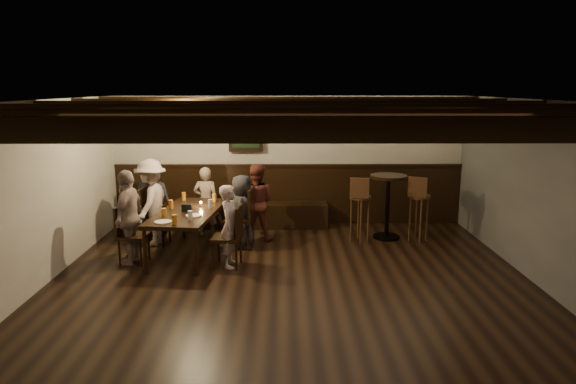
{
  "coord_description": "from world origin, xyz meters",
  "views": [
    {
      "loc": [
        -0.1,
        -6.03,
        2.57
      ],
      "look_at": [
        -0.04,
        1.3,
        1.05
      ],
      "focal_mm": 32.0,
      "sensor_mm": 36.0,
      "label": 1
    }
  ],
  "objects_px": {
    "person_left_far": "(129,217)",
    "high_top_table": "(388,197)",
    "person_bench_right": "(256,202)",
    "person_right_near": "(242,212)",
    "chair_left_far": "(133,245)",
    "chair_right_near": "(241,229)",
    "bar_stool_right": "(418,217)",
    "chair_left_near": "(154,228)",
    "person_bench_left": "(153,199)",
    "person_bench_centre": "(206,202)",
    "dining_table": "(188,214)",
    "person_right_far": "(230,226)",
    "chair_right_far": "(229,248)",
    "person_left_near": "(151,202)",
    "bar_stool_left": "(360,218)"
  },
  "relations": [
    {
      "from": "bar_stool_left",
      "to": "person_bench_left",
      "type": "bearing_deg",
      "value": -171.04
    },
    {
      "from": "chair_right_far",
      "to": "person_bench_right",
      "type": "distance_m",
      "value": 1.41
    },
    {
      "from": "person_bench_left",
      "to": "high_top_table",
      "type": "relative_size",
      "value": 1.21
    },
    {
      "from": "person_left_near",
      "to": "person_right_near",
      "type": "bearing_deg",
      "value": 90.0
    },
    {
      "from": "person_bench_right",
      "to": "person_right_far",
      "type": "relative_size",
      "value": 1.08
    },
    {
      "from": "person_right_near",
      "to": "person_right_far",
      "type": "height_order",
      "value": "person_right_far"
    },
    {
      "from": "person_bench_left",
      "to": "high_top_table",
      "type": "bearing_deg",
      "value": -175.53
    },
    {
      "from": "chair_right_near",
      "to": "person_bench_right",
      "type": "bearing_deg",
      "value": -21.74
    },
    {
      "from": "person_bench_right",
      "to": "bar_stool_right",
      "type": "height_order",
      "value": "person_bench_right"
    },
    {
      "from": "chair_right_near",
      "to": "bar_stool_right",
      "type": "relative_size",
      "value": 0.87
    },
    {
      "from": "chair_left_far",
      "to": "person_bench_centre",
      "type": "distance_m",
      "value": 1.7
    },
    {
      "from": "person_bench_left",
      "to": "person_bench_right",
      "type": "xyz_separation_m",
      "value": [
        1.79,
        -0.2,
        -0.01
      ]
    },
    {
      "from": "chair_right_far",
      "to": "person_left_far",
      "type": "height_order",
      "value": "person_left_far"
    },
    {
      "from": "chair_left_far",
      "to": "chair_right_near",
      "type": "xyz_separation_m",
      "value": [
        1.53,
        0.73,
        0.03
      ]
    },
    {
      "from": "person_left_far",
      "to": "person_left_near",
      "type": "bearing_deg",
      "value": 180.0
    },
    {
      "from": "dining_table",
      "to": "person_right_far",
      "type": "xyz_separation_m",
      "value": [
        0.7,
        -0.53,
        -0.04
      ]
    },
    {
      "from": "chair_left_near",
      "to": "high_top_table",
      "type": "relative_size",
      "value": 0.85
    },
    {
      "from": "dining_table",
      "to": "person_left_near",
      "type": "height_order",
      "value": "person_left_near"
    },
    {
      "from": "chair_right_far",
      "to": "person_left_near",
      "type": "distance_m",
      "value": 1.78
    },
    {
      "from": "person_bench_centre",
      "to": "person_bench_right",
      "type": "relative_size",
      "value": 0.93
    },
    {
      "from": "chair_left_far",
      "to": "bar_stool_right",
      "type": "distance_m",
      "value": 4.63
    },
    {
      "from": "person_bench_right",
      "to": "person_right_far",
      "type": "height_order",
      "value": "person_bench_right"
    },
    {
      "from": "person_bench_centre",
      "to": "person_right_near",
      "type": "bearing_deg",
      "value": 141.34
    },
    {
      "from": "chair_left_near",
      "to": "high_top_table",
      "type": "height_order",
      "value": "high_top_table"
    },
    {
      "from": "chair_left_near",
      "to": "person_right_near",
      "type": "height_order",
      "value": "person_right_near"
    },
    {
      "from": "person_bench_left",
      "to": "person_bench_right",
      "type": "height_order",
      "value": "person_bench_left"
    },
    {
      "from": "person_bench_left",
      "to": "high_top_table",
      "type": "height_order",
      "value": "person_bench_left"
    },
    {
      "from": "high_top_table",
      "to": "person_left_near",
      "type": "bearing_deg",
      "value": -175.2
    },
    {
      "from": "person_right_near",
      "to": "person_bench_left",
      "type": "bearing_deg",
      "value": 74.74
    },
    {
      "from": "chair_right_near",
      "to": "chair_left_far",
      "type": "bearing_deg",
      "value": 122.03
    },
    {
      "from": "chair_left_near",
      "to": "person_right_far",
      "type": "distance_m",
      "value": 1.75
    },
    {
      "from": "chair_left_far",
      "to": "chair_right_near",
      "type": "bearing_deg",
      "value": 122.03
    },
    {
      "from": "chair_left_far",
      "to": "bar_stool_left",
      "type": "relative_size",
      "value": 0.77
    },
    {
      "from": "chair_right_near",
      "to": "person_left_near",
      "type": "xyz_separation_m",
      "value": [
        -1.46,
        0.16,
        0.41
      ]
    },
    {
      "from": "chair_left_near",
      "to": "dining_table",
      "type": "bearing_deg",
      "value": 57.99
    },
    {
      "from": "dining_table",
      "to": "chair_right_far",
      "type": "bearing_deg",
      "value": -32.05
    },
    {
      "from": "person_bench_centre",
      "to": "person_right_far",
      "type": "height_order",
      "value": "person_bench_centre"
    },
    {
      "from": "chair_left_near",
      "to": "person_bench_left",
      "type": "bearing_deg",
      "value": -158.18
    },
    {
      "from": "chair_left_near",
      "to": "chair_right_near",
      "type": "height_order",
      "value": "chair_right_near"
    },
    {
      "from": "dining_table",
      "to": "person_bench_left",
      "type": "bearing_deg",
      "value": 135.0
    },
    {
      "from": "bar_stool_left",
      "to": "person_left_near",
      "type": "bearing_deg",
      "value": -163.47
    },
    {
      "from": "person_left_far",
      "to": "high_top_table",
      "type": "distance_m",
      "value": 4.21
    },
    {
      "from": "dining_table",
      "to": "chair_right_far",
      "type": "relative_size",
      "value": 2.17
    },
    {
      "from": "chair_left_far",
      "to": "person_bench_right",
      "type": "bearing_deg",
      "value": 129.84
    },
    {
      "from": "dining_table",
      "to": "chair_right_far",
      "type": "height_order",
      "value": "chair_right_far"
    },
    {
      "from": "person_bench_right",
      "to": "person_right_near",
      "type": "height_order",
      "value": "person_bench_right"
    },
    {
      "from": "person_bench_centre",
      "to": "high_top_table",
      "type": "distance_m",
      "value": 3.13
    },
    {
      "from": "person_left_near",
      "to": "high_top_table",
      "type": "height_order",
      "value": "person_left_near"
    },
    {
      "from": "person_bench_right",
      "to": "bar_stool_left",
      "type": "relative_size",
      "value": 1.17
    },
    {
      "from": "person_right_near",
      "to": "high_top_table",
      "type": "xyz_separation_m",
      "value": [
        2.44,
        0.5,
        0.13
      ]
    }
  ]
}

